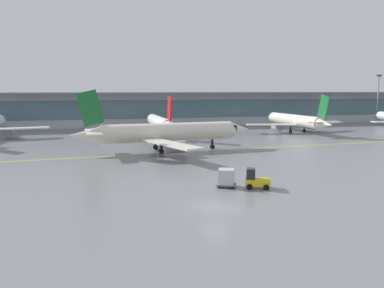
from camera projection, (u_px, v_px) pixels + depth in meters
name	position (u px, v px, depth m)	size (l,w,h in m)	color
ground_plane	(216.00, 207.00, 34.04)	(400.00, 400.00, 0.00)	slate
taxiway_centreline_stripe	(171.00, 153.00, 63.05)	(110.00, 0.36, 0.01)	yellow
terminal_concourse	(133.00, 109.00, 109.35)	(225.50, 11.00, 9.60)	#B2B7BC
gate_airplane_2	(160.00, 123.00, 88.34)	(25.53, 27.42, 9.09)	white
gate_airplane_3	(295.00, 121.00, 94.06)	(26.11, 28.13, 9.32)	silver
taxiing_regional_jet	(167.00, 133.00, 64.41)	(31.31, 29.02, 10.36)	silver
baggage_tug	(256.00, 180.00, 40.34)	(2.94, 2.39, 2.10)	yellow
cargo_dolly_lead	(226.00, 177.00, 40.80)	(2.56, 2.29, 1.94)	#595B60
apron_light_mast_1	(378.00, 97.00, 117.73)	(1.80, 0.36, 14.84)	gray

